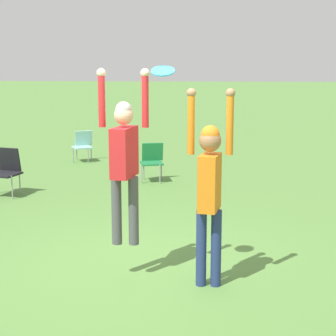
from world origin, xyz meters
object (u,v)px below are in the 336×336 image
person_jumping (124,154)px  camping_chair_1 (83,144)px  camping_chair_2 (152,159)px  camping_chair_0 (6,168)px  person_defending (210,183)px  frisbee (163,71)px

person_jumping → camping_chair_1: (-2.21, 7.66, -1.05)m
camping_chair_1 → camping_chair_2: bearing=104.5°
person_jumping → camping_chair_0: 4.98m
person_jumping → person_defending: person_jumping is taller
person_jumping → person_defending: bearing=-90.0°
person_jumping → camping_chair_1: bearing=28.0°
frisbee → camping_chair_2: bearing=96.9°
frisbee → camping_chair_2: frisbee is taller
person_jumping → person_defending: size_ratio=0.91×
camping_chair_0 → camping_chair_2: camping_chair_0 is taller
person_defending → person_jumping: bearing=-90.0°
person_jumping → camping_chair_2: (-0.21, 5.42, -1.02)m
frisbee → camping_chair_2: (-0.67, 5.55, -1.97)m
person_jumping → camping_chair_1: size_ratio=2.67×
person_defending → camping_chair_0: person_defending is taller
person_defending → frisbee: 1.34m
person_jumping → camping_chair_2: size_ratio=2.55×
person_jumping → camping_chair_0: (-2.88, 3.94, -0.97)m
person_jumping → camping_chair_0: person_jumping is taller
person_defending → camping_chair_1: (-3.20, 7.87, -0.77)m
person_defending → camping_chair_2: (-1.20, 5.63, -0.74)m
person_defending → camping_chair_2: bearing=-156.1°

